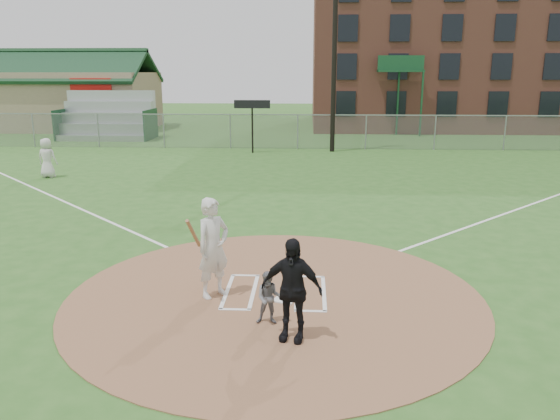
{
  "coord_description": "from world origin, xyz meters",
  "views": [
    {
      "loc": [
        0.64,
        -10.32,
        4.43
      ],
      "look_at": [
        0.0,
        2.0,
        1.3
      ],
      "focal_mm": 35.0,
      "sensor_mm": 36.0,
      "label": 1
    }
  ],
  "objects_px": {
    "home_plate": "(285,299)",
    "umpire": "(292,289)",
    "catcher": "(269,298)",
    "batter_at_plate": "(213,248)",
    "ondeck_player": "(47,158)"
  },
  "relations": [
    {
      "from": "home_plate",
      "to": "umpire",
      "type": "xyz_separation_m",
      "value": [
        0.18,
        -1.61,
        0.88
      ]
    },
    {
      "from": "catcher",
      "to": "umpire",
      "type": "bearing_deg",
      "value": -54.34
    },
    {
      "from": "home_plate",
      "to": "catcher",
      "type": "distance_m",
      "value": 1.18
    },
    {
      "from": "home_plate",
      "to": "batter_at_plate",
      "type": "xyz_separation_m",
      "value": [
        -1.44,
        0.15,
        1.0
      ]
    },
    {
      "from": "ondeck_player",
      "to": "batter_at_plate",
      "type": "relative_size",
      "value": 0.83
    },
    {
      "from": "catcher",
      "to": "ondeck_player",
      "type": "bearing_deg",
      "value": 126.9
    },
    {
      "from": "umpire",
      "to": "batter_at_plate",
      "type": "bearing_deg",
      "value": 145.65
    },
    {
      "from": "ondeck_player",
      "to": "batter_at_plate",
      "type": "bearing_deg",
      "value": 132.76
    },
    {
      "from": "catcher",
      "to": "ondeck_player",
      "type": "distance_m",
      "value": 17.24
    },
    {
      "from": "batter_at_plate",
      "to": "home_plate",
      "type": "bearing_deg",
      "value": -5.96
    },
    {
      "from": "ondeck_player",
      "to": "batter_at_plate",
      "type": "distance_m",
      "value": 15.56
    },
    {
      "from": "home_plate",
      "to": "batter_at_plate",
      "type": "relative_size",
      "value": 0.2
    },
    {
      "from": "batter_at_plate",
      "to": "umpire",
      "type": "bearing_deg",
      "value": -47.47
    },
    {
      "from": "umpire",
      "to": "home_plate",
      "type": "bearing_deg",
      "value": 109.37
    },
    {
      "from": "umpire",
      "to": "batter_at_plate",
      "type": "height_order",
      "value": "batter_at_plate"
    }
  ]
}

